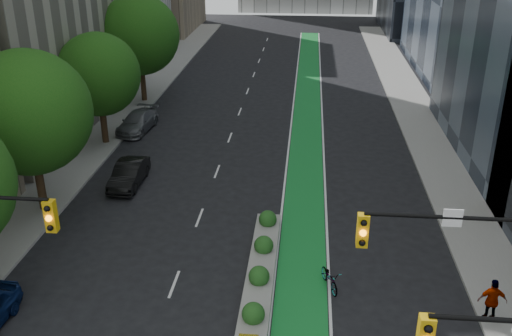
% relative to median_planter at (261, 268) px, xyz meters
% --- Properties ---
extents(sidewalk_left, '(3.60, 90.00, 0.15)m').
position_rel_median_planter_xyz_m(sidewalk_left, '(-13.00, 17.96, -0.30)').
color(sidewalk_left, gray).
rests_on(sidewalk_left, ground).
extents(sidewalk_right, '(3.60, 90.00, 0.15)m').
position_rel_median_planter_xyz_m(sidewalk_right, '(10.60, 17.96, -0.30)').
color(sidewalk_right, gray).
rests_on(sidewalk_right, ground).
extents(bike_lane_paint, '(2.20, 70.00, 0.01)m').
position_rel_median_planter_xyz_m(bike_lane_paint, '(1.80, 22.96, -0.37)').
color(bike_lane_paint, '#178132').
rests_on(bike_lane_paint, ground).
extents(tree_mid, '(6.40, 6.40, 8.78)m').
position_rel_median_planter_xyz_m(tree_mid, '(-12.20, 4.96, 5.20)').
color(tree_mid, black).
rests_on(tree_mid, ground).
extents(tree_midfar, '(5.60, 5.60, 7.76)m').
position_rel_median_planter_xyz_m(tree_midfar, '(-12.20, 14.96, 4.57)').
color(tree_midfar, black).
rests_on(tree_midfar, ground).
extents(tree_far, '(6.60, 6.60, 9.00)m').
position_rel_median_planter_xyz_m(tree_far, '(-12.20, 24.96, 5.32)').
color(tree_far, black).
rests_on(tree_far, ground).
extents(signal_right, '(5.82, 0.51, 7.20)m').
position_rel_median_planter_xyz_m(signal_right, '(7.47, -6.57, 4.43)').
color(signal_right, black).
rests_on(signal_right, ground).
extents(median_planter, '(1.20, 10.26, 1.10)m').
position_rel_median_planter_xyz_m(median_planter, '(0.00, 0.00, 0.00)').
color(median_planter, gray).
rests_on(median_planter, ground).
extents(bicycle, '(1.19, 1.91, 0.95)m').
position_rel_median_planter_xyz_m(bicycle, '(3.00, -0.63, 0.10)').
color(bicycle, gray).
rests_on(bicycle, ground).
extents(parked_car_left_mid, '(1.49, 4.26, 1.40)m').
position_rel_median_planter_xyz_m(parked_car_left_mid, '(-8.56, 8.57, 0.33)').
color(parked_car_left_mid, black).
rests_on(parked_car_left_mid, ground).
extents(parked_car_left_far, '(2.42, 4.97, 1.39)m').
position_rel_median_planter_xyz_m(parked_car_left_far, '(-10.70, 17.78, 0.33)').
color(parked_car_left_far, slate).
rests_on(parked_car_left_far, ground).
extents(pedestrian_far, '(1.11, 0.48, 1.87)m').
position_rel_median_planter_xyz_m(pedestrian_far, '(9.13, -2.46, 0.71)').
color(pedestrian_far, gray).
rests_on(pedestrian_far, sidewalk_right).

